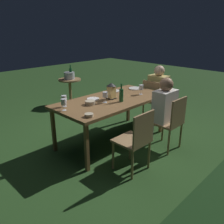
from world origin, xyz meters
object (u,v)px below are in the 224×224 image
at_px(chair_side_right_a, 171,121).
at_px(lantern_centerpiece, 111,90).
at_px(plate_a, 114,91).
at_px(plate_c, 93,99).
at_px(plate_b, 135,88).
at_px(chair_side_right_b, 136,139).
at_px(green_bottle_on_table, 121,95).
at_px(dining_table, 112,102).
at_px(person_in_cream, 161,109).
at_px(wine_glass_d, 64,102).
at_px(wine_glass_c, 105,95).
at_px(person_in_mustard, 160,90).
at_px(bowl_olives, 89,115).
at_px(wine_glass_a, 64,99).
at_px(ice_bucket, 69,75).
at_px(wine_glass_b, 141,88).
at_px(chair_head_near, 154,99).
at_px(bowl_bread, 90,103).
at_px(side_table, 70,87).

bearing_deg(chair_side_right_a, lantern_centerpiece, -64.67).
bearing_deg(plate_a, plate_c, 10.19).
distance_m(lantern_centerpiece, plate_b, 0.81).
distance_m(chair_side_right_b, green_bottle_on_table, 0.89).
bearing_deg(plate_b, plate_a, -20.66).
xyz_separation_m(dining_table, plate_a, (-0.38, -0.32, 0.06)).
bearing_deg(person_in_cream, plate_a, -86.73).
relative_size(chair_side_right_b, wine_glass_d, 5.15).
bearing_deg(chair_side_right_a, chair_side_right_b, 0.00).
xyz_separation_m(person_in_cream, wine_glass_c, (0.63, -0.62, 0.23)).
height_order(person_in_mustard, plate_b, person_in_mustard).
height_order(plate_a, bowl_olives, bowl_olives).
bearing_deg(plate_a, chair_side_right_a, 92.73).
distance_m(wine_glass_a, plate_a, 1.15).
distance_m(plate_b, bowl_olives, 1.66).
distance_m(chair_side_right_b, wine_glass_d, 1.12).
xyz_separation_m(chair_side_right_a, wine_glass_c, (0.63, -0.82, 0.38)).
bearing_deg(bowl_olives, wine_glass_d, -78.91).
distance_m(person_in_mustard, ice_bucket, 2.30).
height_order(green_bottle_on_table, plate_a, green_bottle_on_table).
bearing_deg(wine_glass_b, chair_head_near, -166.27).
distance_m(green_bottle_on_table, wine_glass_b, 0.55).
relative_size(lantern_centerpiece, green_bottle_on_table, 0.91).
distance_m(person_in_cream, wine_glass_a, 1.52).
bearing_deg(plate_b, green_bottle_on_table, 24.08).
distance_m(person_in_mustard, bowl_olives, 2.21).
bearing_deg(plate_b, person_in_mustard, 165.17).
bearing_deg(bowl_bread, ice_bucket, -118.55).
height_order(chair_side_right_b, wine_glass_b, wine_glass_b).
bearing_deg(side_table, wine_glass_a, 52.58).
height_order(dining_table, plate_a, plate_a).
relative_size(chair_side_right_a, wine_glass_c, 5.15).
xyz_separation_m(plate_c, ice_bucket, (-0.97, -1.99, -0.02)).
bearing_deg(plate_c, chair_head_near, 171.58).
relative_size(dining_table, plate_c, 9.47).
height_order(person_in_cream, wine_glass_b, person_in_cream).
xyz_separation_m(green_bottle_on_table, plate_b, (-0.79, -0.35, -0.10)).
distance_m(person_in_mustard, wine_glass_d, 2.28).
bearing_deg(person_in_mustard, person_in_cream, 34.48).
bearing_deg(wine_glass_a, wine_glass_c, 152.81).
bearing_deg(wine_glass_a, plate_b, 177.04).
distance_m(chair_head_near, person_in_mustard, 0.25).
relative_size(chair_side_right_b, lantern_centerpiece, 3.28).
xyz_separation_m(wine_glass_c, wine_glass_d, (0.66, -0.15, 0.00)).
height_order(chair_head_near, wine_glass_b, wine_glass_b).
bearing_deg(bowl_bread, chair_head_near, 178.55).
xyz_separation_m(wine_glass_a, bowl_olives, (0.02, 0.58, -0.09)).
distance_m(chair_head_near, side_table, 2.25).
bearing_deg(bowl_olives, ice_bucket, -120.88).
xyz_separation_m(green_bottle_on_table, bowl_olives, (0.79, 0.15, -0.09)).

